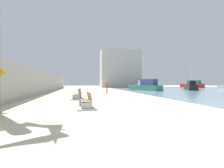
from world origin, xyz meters
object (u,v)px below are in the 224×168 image
at_px(person_walking, 107,86).
at_px(boat_far_right, 192,85).
at_px(bench_near, 86,104).
at_px(boat_nearest, 191,86).
at_px(bench_far, 77,97).
at_px(boat_distant, 140,85).
at_px(boat_mid_bay, 145,86).

relative_size(person_walking, boat_far_right, 0.23).
bearing_deg(boat_far_right, bench_near, -130.64).
bearing_deg(boat_nearest, bench_near, -134.18).
xyz_separation_m(bench_far, boat_distant, (16.29, 30.27, 0.57)).
height_order(bench_near, boat_mid_bay, boat_mid_bay).
relative_size(boat_mid_bay, boat_nearest, 1.18).
distance_m(person_walking, boat_distant, 26.97).
xyz_separation_m(bench_near, bench_far, (-0.56, 5.93, 0.00)).
bearing_deg(boat_mid_bay, boat_nearest, 3.46).
bearing_deg(boat_nearest, person_walking, -151.86).
relative_size(boat_mid_bay, boat_far_right, 1.03).
xyz_separation_m(person_walking, boat_nearest, (18.54, 9.92, -0.28)).
height_order(boat_nearest, boat_distant, boat_distant).
bearing_deg(boat_mid_bay, boat_far_right, 38.35).
distance_m(bench_near, boat_far_right, 50.56).
xyz_separation_m(bench_near, boat_mid_bay, (11.85, 21.69, 0.58)).
height_order(person_walking, boat_far_right, boat_far_right).
height_order(bench_far, person_walking, person_walking).
bearing_deg(boat_nearest, boat_distant, 113.04).
xyz_separation_m(person_walking, boat_far_right, (29.82, 26.00, -0.18)).
bearing_deg(bench_near, boat_far_right, 49.36).
relative_size(boat_nearest, boat_far_right, 0.87).
height_order(boat_mid_bay, boat_distant, boat_mid_bay).
distance_m(bench_near, boat_nearest, 31.07).
distance_m(boat_mid_bay, boat_nearest, 9.82).
xyz_separation_m(bench_near, boat_nearest, (21.65, 22.28, 0.51)).
bearing_deg(boat_distant, boat_mid_bay, -104.96).
xyz_separation_m(bench_far, boat_nearest, (22.21, 16.35, 0.51)).
relative_size(bench_far, boat_mid_bay, 0.29).
bearing_deg(boat_distant, boat_nearest, -66.96).
xyz_separation_m(bench_far, boat_mid_bay, (12.41, 15.75, 0.58)).
bearing_deg(bench_near, boat_nearest, 45.82).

